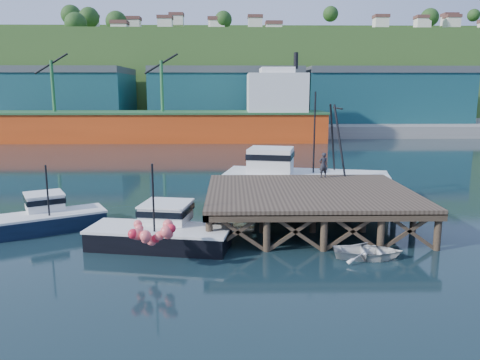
{
  "coord_description": "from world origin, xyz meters",
  "views": [
    {
      "loc": [
        0.92,
        -26.93,
        7.88
      ],
      "look_at": [
        1.44,
        2.0,
        2.34
      ],
      "focal_mm": 35.0,
      "sensor_mm": 36.0,
      "label": 1
    }
  ],
  "objects_px": {
    "boat_navy": "(47,216)",
    "trawler": "(302,178)",
    "dinghy": "(368,251)",
    "boat_black": "(161,230)",
    "dockworker": "(323,165)"
  },
  "relations": [
    {
      "from": "boat_black",
      "to": "dockworker",
      "type": "height_order",
      "value": "boat_black"
    },
    {
      "from": "boat_black",
      "to": "trawler",
      "type": "xyz_separation_m",
      "value": [
        8.8,
        10.26,
        0.79
      ]
    },
    {
      "from": "trawler",
      "to": "boat_navy",
      "type": "bearing_deg",
      "value": -142.94
    },
    {
      "from": "boat_navy",
      "to": "trawler",
      "type": "xyz_separation_m",
      "value": [
        15.78,
        7.24,
        0.83
      ]
    },
    {
      "from": "boat_navy",
      "to": "dockworker",
      "type": "relative_size",
      "value": 3.87
    },
    {
      "from": "trawler",
      "to": "dockworker",
      "type": "distance_m",
      "value": 3.03
    },
    {
      "from": "dinghy",
      "to": "dockworker",
      "type": "relative_size",
      "value": 1.94
    },
    {
      "from": "boat_navy",
      "to": "dockworker",
      "type": "height_order",
      "value": "boat_navy"
    },
    {
      "from": "dinghy",
      "to": "boat_black",
      "type": "bearing_deg",
      "value": 84.6
    },
    {
      "from": "boat_navy",
      "to": "trawler",
      "type": "relative_size",
      "value": 0.53
    },
    {
      "from": "boat_black",
      "to": "dinghy",
      "type": "relative_size",
      "value": 2.31
    },
    {
      "from": "boat_black",
      "to": "boat_navy",
      "type": "bearing_deg",
      "value": 166.37
    },
    {
      "from": "trawler",
      "to": "dockworker",
      "type": "height_order",
      "value": "trawler"
    },
    {
      "from": "boat_navy",
      "to": "boat_black",
      "type": "xyz_separation_m",
      "value": [
        6.98,
        -3.02,
        0.03
      ]
    },
    {
      "from": "boat_navy",
      "to": "trawler",
      "type": "distance_m",
      "value": 17.38
    }
  ]
}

